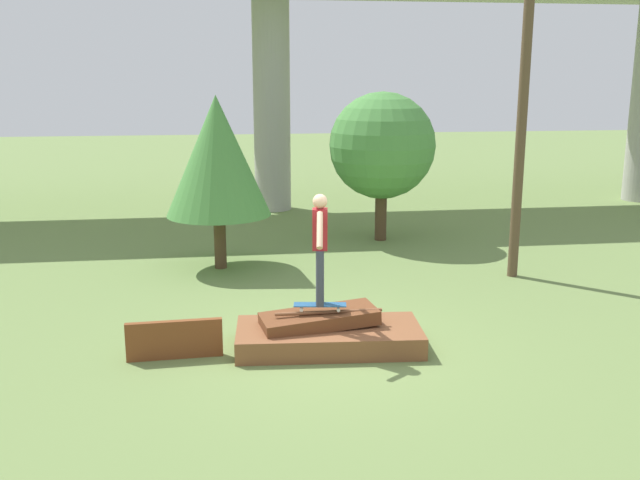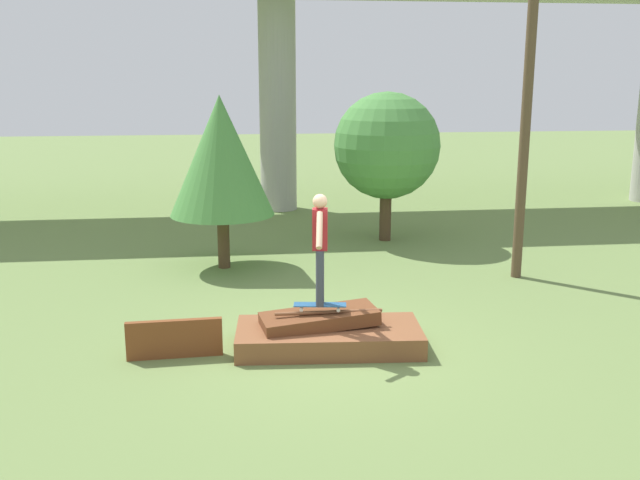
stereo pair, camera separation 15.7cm
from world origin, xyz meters
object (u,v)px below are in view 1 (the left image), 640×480
object	(u,v)px
skater	(320,241)
tree_behind_left	(382,146)
utility_pole	(523,96)
tree_behind_right	(217,156)
skateboard	(320,305)

from	to	relation	value
skater	tree_behind_left	size ratio (longest dim) A/B	0.46
tree_behind_left	utility_pole	bearing A→B (deg)	-61.20
utility_pole	tree_behind_right	xyz separation A→B (m)	(-5.94, 1.45, -1.24)
skater	skateboard	bearing A→B (deg)	0.00
tree_behind_right	skateboard	bearing A→B (deg)	-72.81
skater	tree_behind_left	bearing A→B (deg)	70.32
skateboard	tree_behind_left	world-z (taller)	tree_behind_left
skateboard	utility_pole	size ratio (longest dim) A/B	0.12
skater	tree_behind_left	world-z (taller)	tree_behind_left
skateboard	tree_behind_right	bearing A→B (deg)	107.19
utility_pole	tree_behind_left	size ratio (longest dim) A/B	1.92
tree_behind_right	utility_pole	bearing A→B (deg)	-13.71
skateboard	tree_behind_right	xyz separation A→B (m)	(-1.49, 4.80, 1.72)
skateboard	skater	xyz separation A→B (m)	(0.00, 0.00, 0.98)
skateboard	skater	bearing A→B (deg)	0.00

